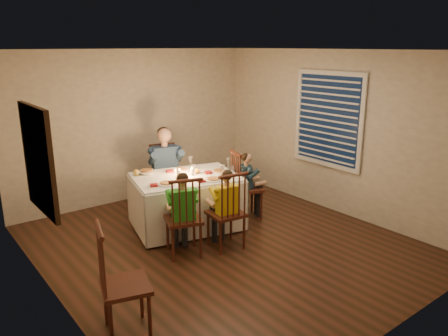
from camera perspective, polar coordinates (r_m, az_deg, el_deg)
ground at (r=6.14m, az=-0.08°, el=-9.88°), size 5.00×5.00×0.00m
wall_left at (r=4.72m, az=-22.21°, el=-2.18°), size 0.02×5.00×2.60m
wall_right at (r=7.27m, az=14.10°, el=4.53°), size 0.02×5.00×2.60m
wall_back at (r=7.78m, az=-11.52°, el=5.41°), size 4.50×0.02×2.60m
ceiling at (r=5.53m, az=-0.09°, el=15.17°), size 5.00×5.00×0.00m
dining_table at (r=6.51m, az=-4.99°, el=-2.99°), size 1.76×1.45×0.77m
chair_adult at (r=7.43m, az=-7.44°, el=-5.32°), size 0.55×0.53×1.09m
chair_near_left at (r=5.90m, az=-5.20°, el=-11.06°), size 0.57×0.55×1.09m
chair_near_right at (r=6.07m, az=0.26°, el=-10.21°), size 0.50×0.49×1.09m
chair_end at (r=7.05m, az=2.94°, el=-6.39°), size 0.54×0.56×1.09m
chair_extra at (r=4.58m, az=-12.36°, el=-20.12°), size 0.55×0.56×1.12m
adult at (r=7.43m, az=-7.44°, el=-5.32°), size 0.65×0.62×1.39m
child_green at (r=5.90m, az=-5.20°, el=-11.06°), size 0.48×0.46×1.12m
child_yellow at (r=6.07m, az=0.26°, el=-10.21°), size 0.41×0.39×1.10m
child_teal at (r=7.05m, az=2.94°, el=-6.39°), size 0.41×0.43×1.05m
setting_adult at (r=6.71m, az=-5.62°, el=-0.28°), size 0.32×0.32×0.02m
setting_green at (r=6.08m, az=-7.50°, el=-2.07°), size 0.32×0.32×0.02m
setting_yellow at (r=6.21m, az=-1.46°, el=-1.54°), size 0.32×0.32×0.02m
setting_teal at (r=6.61m, az=-0.63°, el=-0.45°), size 0.32×0.32×0.02m
candle_left at (r=6.40m, az=-5.86°, el=-0.73°), size 0.06×0.06×0.10m
candle_right at (r=6.46m, az=-4.21°, el=-0.53°), size 0.06×0.06×0.10m
squash at (r=6.56m, az=-11.40°, el=-0.60°), size 0.09×0.09×0.09m
orange_fruit at (r=6.54m, az=-3.56°, el=-0.40°), size 0.08×0.08×0.08m
serving_bowl at (r=6.60m, az=-10.06°, el=-0.57°), size 0.30×0.30×0.05m
wall_mirror at (r=4.95m, az=-23.07°, el=0.96°), size 0.06×0.95×1.15m
window_blinds at (r=7.26m, az=13.37°, el=6.17°), size 0.07×1.34×1.54m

